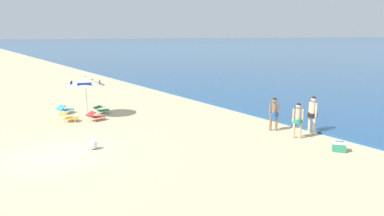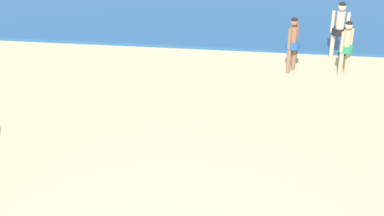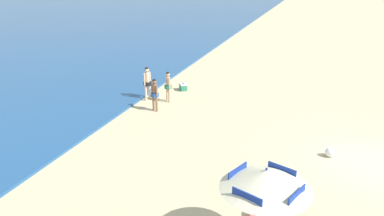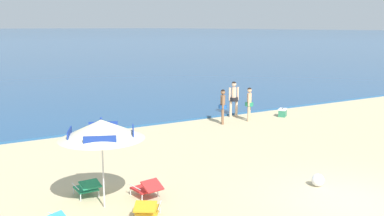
{
  "view_description": "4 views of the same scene",
  "coord_description": "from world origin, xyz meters",
  "px_view_note": "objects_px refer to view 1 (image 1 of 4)",
  "views": [
    {
      "loc": [
        12.87,
        -2.74,
        4.47
      ],
      "look_at": [
        0.17,
        6.17,
        1.12
      ],
      "focal_mm": 31.66,
      "sensor_mm": 36.0,
      "label": 1
    },
    {
      "loc": [
        1.35,
        -5.95,
        6.79
      ],
      "look_at": [
        0.02,
        5.31,
        0.81
      ],
      "focal_mm": 54.54,
      "sensor_mm": 36.0,
      "label": 2
    },
    {
      "loc": [
        -12.75,
        2.36,
        6.29
      ],
      "look_at": [
        -0.24,
        6.62,
        1.37
      ],
      "focal_mm": 34.04,
      "sensor_mm": 36.0,
      "label": 3
    },
    {
      "loc": [
        -9.0,
        -6.87,
        4.42
      ],
      "look_at": [
        -0.32,
        7.66,
        1.27
      ],
      "focal_mm": 41.25,
      "sensor_mm": 36.0,
      "label": 4
    }
  ],
  "objects_px": {
    "person_standing_near_shore": "(274,112)",
    "lounge_chair_spare_folded": "(95,116)",
    "lounge_chair_beside_umbrella": "(69,117)",
    "person_standing_beside": "(313,112)",
    "beach_umbrella_striped_main": "(85,81)",
    "lounge_chair_facing_sea": "(65,109)",
    "beach_ball": "(93,145)",
    "lounge_chair_under_umbrella": "(101,109)",
    "person_wading_in": "(298,118)",
    "cooler_box": "(339,146)"
  },
  "relations": [
    {
      "from": "lounge_chair_beside_umbrella",
      "to": "beach_ball",
      "type": "bearing_deg",
      "value": -5.21
    },
    {
      "from": "lounge_chair_under_umbrella",
      "to": "lounge_chair_beside_umbrella",
      "type": "relative_size",
      "value": 0.87
    },
    {
      "from": "person_standing_near_shore",
      "to": "person_standing_beside",
      "type": "bearing_deg",
      "value": 37.17
    },
    {
      "from": "lounge_chair_facing_sea",
      "to": "cooler_box",
      "type": "bearing_deg",
      "value": 28.36
    },
    {
      "from": "lounge_chair_beside_umbrella",
      "to": "person_wading_in",
      "type": "distance_m",
      "value": 11.51
    },
    {
      "from": "lounge_chair_spare_folded",
      "to": "lounge_chair_under_umbrella",
      "type": "bearing_deg",
      "value": 148.01
    },
    {
      "from": "beach_ball",
      "to": "lounge_chair_facing_sea",
      "type": "bearing_deg",
      "value": 173.46
    },
    {
      "from": "beach_umbrella_striped_main",
      "to": "lounge_chair_under_umbrella",
      "type": "relative_size",
      "value": 3.18
    },
    {
      "from": "lounge_chair_facing_sea",
      "to": "lounge_chair_spare_folded",
      "type": "distance_m",
      "value": 2.83
    },
    {
      "from": "person_wading_in",
      "to": "lounge_chair_facing_sea",
      "type": "bearing_deg",
      "value": -147.08
    },
    {
      "from": "lounge_chair_beside_umbrella",
      "to": "person_standing_beside",
      "type": "bearing_deg",
      "value": 44.49
    },
    {
      "from": "lounge_chair_under_umbrella",
      "to": "beach_ball",
      "type": "height_order",
      "value": "lounge_chair_under_umbrella"
    },
    {
      "from": "lounge_chair_facing_sea",
      "to": "person_standing_beside",
      "type": "distance_m",
      "value": 13.6
    },
    {
      "from": "lounge_chair_spare_folded",
      "to": "cooler_box",
      "type": "relative_size",
      "value": 1.58
    },
    {
      "from": "lounge_chair_under_umbrella",
      "to": "person_standing_near_shore",
      "type": "bearing_deg",
      "value": 34.02
    },
    {
      "from": "beach_umbrella_striped_main",
      "to": "lounge_chair_spare_folded",
      "type": "relative_size",
      "value": 2.89
    },
    {
      "from": "lounge_chair_under_umbrella",
      "to": "cooler_box",
      "type": "bearing_deg",
      "value": 24.57
    },
    {
      "from": "cooler_box",
      "to": "lounge_chair_under_umbrella",
      "type": "bearing_deg",
      "value": -155.43
    },
    {
      "from": "lounge_chair_beside_umbrella",
      "to": "person_wading_in",
      "type": "height_order",
      "value": "person_wading_in"
    },
    {
      "from": "beach_umbrella_striped_main",
      "to": "beach_ball",
      "type": "relative_size",
      "value": 7.76
    },
    {
      "from": "lounge_chair_beside_umbrella",
      "to": "lounge_chair_facing_sea",
      "type": "bearing_deg",
      "value": 170.33
    },
    {
      "from": "person_wading_in",
      "to": "lounge_chair_beside_umbrella",
      "type": "bearing_deg",
      "value": -139.81
    },
    {
      "from": "lounge_chair_beside_umbrella",
      "to": "lounge_chair_facing_sea",
      "type": "xyz_separation_m",
      "value": [
        -2.12,
        0.36,
        -0.01
      ]
    },
    {
      "from": "lounge_chair_under_umbrella",
      "to": "person_wading_in",
      "type": "height_order",
      "value": "person_wading_in"
    },
    {
      "from": "beach_umbrella_striped_main",
      "to": "lounge_chair_under_umbrella",
      "type": "height_order",
      "value": "beach_umbrella_striped_main"
    },
    {
      "from": "lounge_chair_under_umbrella",
      "to": "beach_umbrella_striped_main",
      "type": "bearing_deg",
      "value": -80.28
    },
    {
      "from": "person_wading_in",
      "to": "cooler_box",
      "type": "relative_size",
      "value": 2.62
    },
    {
      "from": "person_standing_near_shore",
      "to": "person_wading_in",
      "type": "distance_m",
      "value": 1.45
    },
    {
      "from": "person_standing_near_shore",
      "to": "lounge_chair_spare_folded",
      "type": "bearing_deg",
      "value": -137.09
    },
    {
      "from": "lounge_chair_under_umbrella",
      "to": "person_standing_beside",
      "type": "height_order",
      "value": "person_standing_beside"
    },
    {
      "from": "beach_ball",
      "to": "lounge_chair_under_umbrella",
      "type": "bearing_deg",
      "value": 156.5
    },
    {
      "from": "person_standing_beside",
      "to": "beach_ball",
      "type": "height_order",
      "value": "person_standing_beside"
    },
    {
      "from": "beach_umbrella_striped_main",
      "to": "lounge_chair_facing_sea",
      "type": "bearing_deg",
      "value": -151.17
    },
    {
      "from": "person_standing_near_shore",
      "to": "person_wading_in",
      "type": "bearing_deg",
      "value": -3.92
    },
    {
      "from": "beach_umbrella_striped_main",
      "to": "person_standing_beside",
      "type": "relative_size",
      "value": 1.57
    },
    {
      "from": "beach_ball",
      "to": "person_standing_beside",
      "type": "bearing_deg",
      "value": 67.88
    },
    {
      "from": "beach_umbrella_striped_main",
      "to": "lounge_chair_under_umbrella",
      "type": "distance_m",
      "value": 1.92
    },
    {
      "from": "person_standing_beside",
      "to": "beach_ball",
      "type": "bearing_deg",
      "value": -112.12
    },
    {
      "from": "beach_umbrella_striped_main",
      "to": "beach_ball",
      "type": "distance_m",
      "value": 6.15
    },
    {
      "from": "person_standing_near_shore",
      "to": "cooler_box",
      "type": "bearing_deg",
      "value": -2.55
    },
    {
      "from": "lounge_chair_spare_folded",
      "to": "beach_ball",
      "type": "distance_m",
      "value": 4.78
    },
    {
      "from": "lounge_chair_under_umbrella",
      "to": "beach_ball",
      "type": "distance_m",
      "value": 6.32
    },
    {
      "from": "beach_umbrella_striped_main",
      "to": "beach_ball",
      "type": "bearing_deg",
      "value": -16.36
    },
    {
      "from": "lounge_chair_spare_folded",
      "to": "person_wading_in",
      "type": "xyz_separation_m",
      "value": [
        8.2,
        6.18,
        0.65
      ]
    },
    {
      "from": "person_standing_beside",
      "to": "beach_ball",
      "type": "distance_m",
      "value": 9.77
    },
    {
      "from": "lounge_chair_spare_folded",
      "to": "person_standing_near_shore",
      "type": "bearing_deg",
      "value": 42.91
    },
    {
      "from": "beach_ball",
      "to": "person_standing_near_shore",
      "type": "bearing_deg",
      "value": 73.97
    },
    {
      "from": "cooler_box",
      "to": "beach_ball",
      "type": "distance_m",
      "value": 9.73
    },
    {
      "from": "person_standing_near_shore",
      "to": "cooler_box",
      "type": "relative_size",
      "value": 2.63
    },
    {
      "from": "cooler_box",
      "to": "lounge_chair_facing_sea",
      "type": "bearing_deg",
      "value": -151.64
    }
  ]
}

